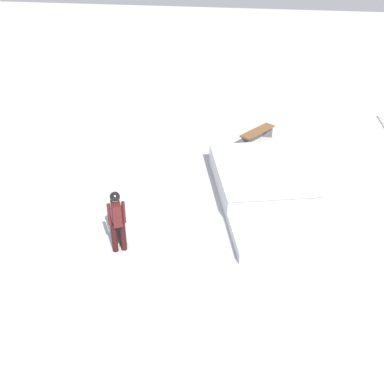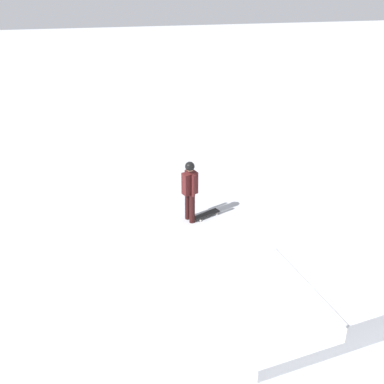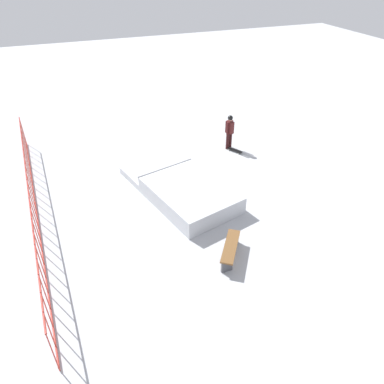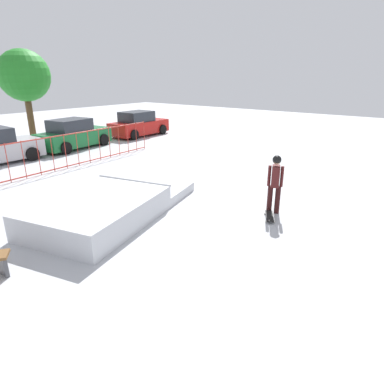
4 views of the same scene
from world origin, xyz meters
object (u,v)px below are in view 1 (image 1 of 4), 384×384
(skater, at_px, (117,217))
(skateboard, at_px, (120,236))
(skate_ramp, at_px, (263,187))
(park_bench, at_px, (257,133))

(skater, height_order, skateboard, skater)
(skater, xyz_separation_m, skateboard, (-0.46, -0.12, -0.93))
(skate_ramp, distance_m, park_bench, 3.75)
(skater, bearing_deg, skateboard, 170.60)
(skate_ramp, xyz_separation_m, park_bench, (-3.74, -0.28, 0.04))
(skate_ramp, height_order, skateboard, skate_ramp)
(park_bench, bearing_deg, skateboard, -27.61)
(skate_ramp, xyz_separation_m, skater, (3.18, -3.54, 0.69))
(skate_ramp, height_order, park_bench, skate_ramp)
(park_bench, bearing_deg, skater, -25.19)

